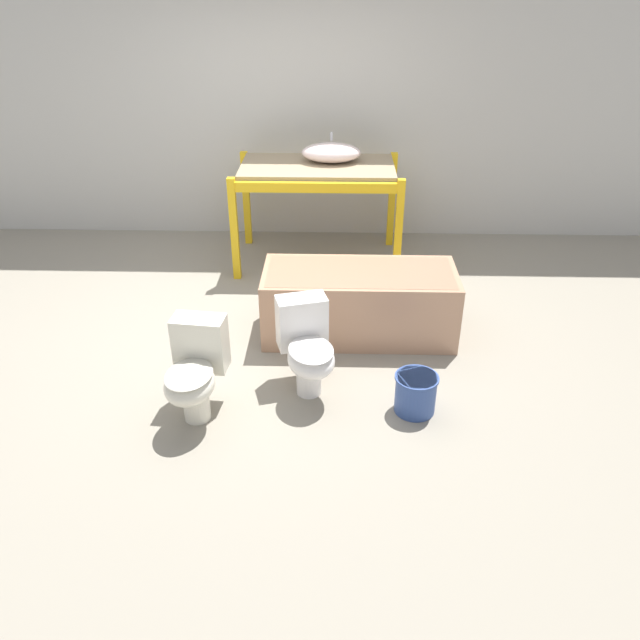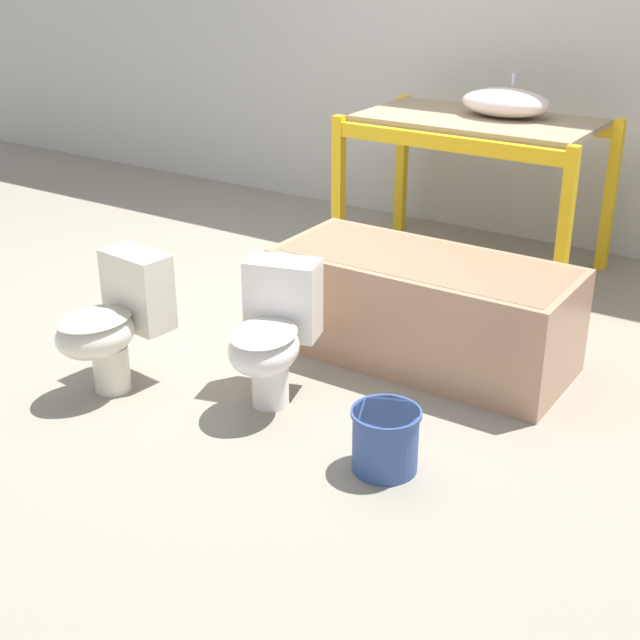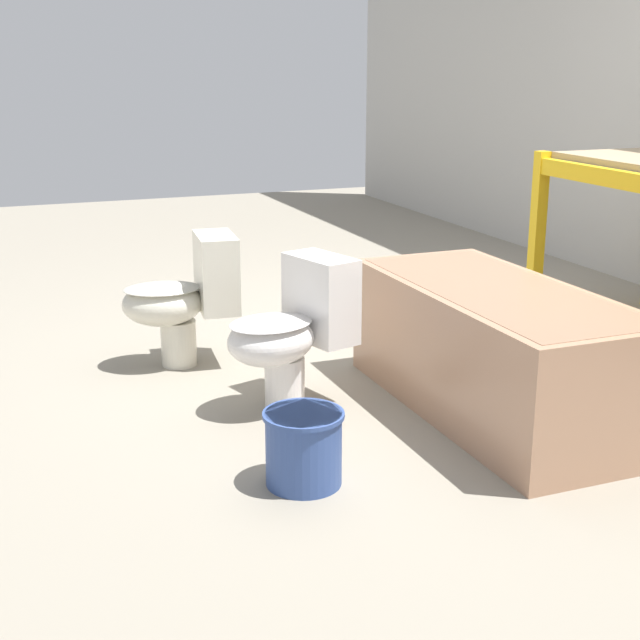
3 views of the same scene
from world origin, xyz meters
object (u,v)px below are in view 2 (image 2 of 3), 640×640
Objects in this scene: sink_basin at (505,103)px; toilet_near at (272,332)px; bathtub_main at (423,302)px; toilet_far at (114,320)px; bucket_white at (385,438)px.

sink_basin is 2.46m from toilet_near.
sink_basin is 0.37× the size of bathtub_main.
toilet_far is 1.49m from bucket_white.
toilet_near reaches higher than bucket_white.
sink_basin is 0.86× the size of toilet_far.
bathtub_main is 0.89m from toilet_near.
toilet_near is (-0.39, -0.81, 0.04)m from bathtub_main.
sink_basin is at bearing 78.43° from toilet_far.
sink_basin reaches higher than toilet_far.
toilet_near and toilet_far have the same top height.
bathtub_main is 1.11m from bucket_white.
toilet_near is 1.00× the size of toilet_far.
bathtub_main is 5.20× the size of bucket_white.
toilet_near is at bearing 29.29° from toilet_far.
toilet_far is (-0.86, -2.66, -0.72)m from sink_basin.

